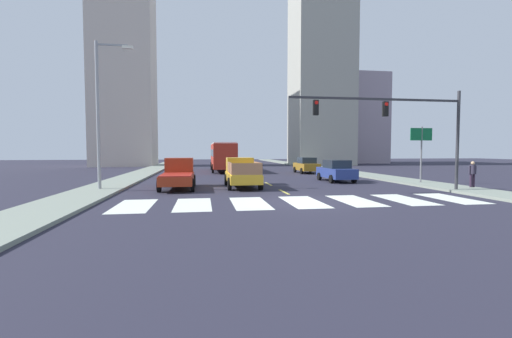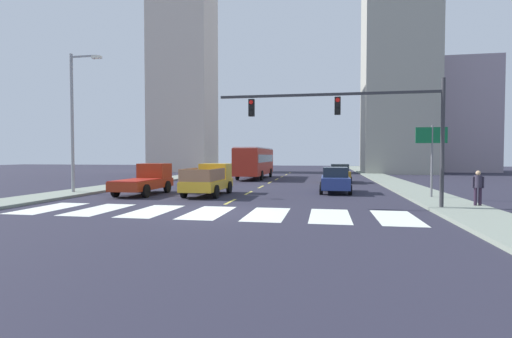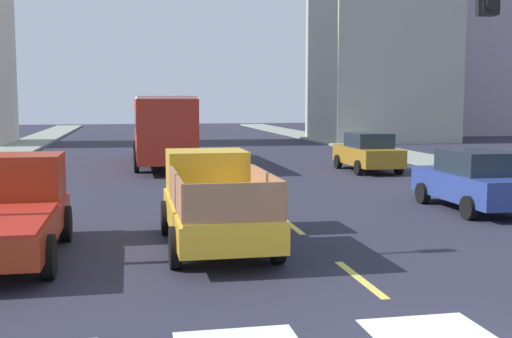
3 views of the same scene
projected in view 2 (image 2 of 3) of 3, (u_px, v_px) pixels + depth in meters
ground_plane at (208, 213)px, 16.71m from camera, size 160.00×160.00×0.00m
sidewalk_right at (397, 184)px, 32.43m from camera, size 2.85×110.00×0.15m
sidewalk_left at (153, 181)px, 36.38m from camera, size 2.85×110.00×0.15m
crosswalk_stripe_0 at (49, 208)px, 18.11m from camera, size 1.63×3.97×0.01m
crosswalk_stripe_1 at (99, 210)px, 17.64m from camera, size 1.63×3.97×0.01m
crosswalk_stripe_2 at (152, 211)px, 17.17m from camera, size 1.63×3.97×0.01m
crosswalk_stripe_3 at (208, 213)px, 16.71m from camera, size 1.63×3.97×0.01m
crosswalk_stripe_4 at (267, 214)px, 16.24m from camera, size 1.63×3.97×0.01m
crosswalk_stripe_5 at (330, 216)px, 15.78m from camera, size 1.63×3.97×0.01m
crosswalk_stripe_6 at (396, 218)px, 15.31m from camera, size 1.63×3.97×0.01m
lane_dash_0 at (230, 202)px, 20.64m from camera, size 0.16×2.40×0.01m
lane_dash_1 at (249, 193)px, 25.56m from camera, size 0.16×2.40×0.01m
lane_dash_2 at (261, 187)px, 30.48m from camera, size 0.16×2.40×0.01m
lane_dash_3 at (270, 182)px, 35.39m from camera, size 0.16×2.40×0.01m
lane_dash_4 at (277, 179)px, 40.31m from camera, size 0.16×2.40×0.01m
lane_dash_5 at (282, 177)px, 45.23m from camera, size 0.16×2.40×0.01m
lane_dash_6 at (286, 175)px, 50.14m from camera, size 0.16×2.40×0.01m
lane_dash_7 at (290, 173)px, 55.06m from camera, size 0.16×2.40×0.01m
pickup_stakebed at (210, 180)px, 24.27m from camera, size 2.18×5.20×1.96m
pickup_dark at (146, 180)px, 24.78m from camera, size 2.18×5.20×1.96m
city_bus at (255, 161)px, 41.32m from camera, size 2.72×10.80×3.32m
sedan_mid at (335, 180)px, 25.58m from camera, size 2.02×4.40×1.72m
sedan_far at (340, 173)px, 35.43m from camera, size 2.02×4.40×1.72m
traffic_signal_gantry at (364, 118)px, 17.88m from camera, size 10.47×0.27×6.00m
direction_sign_green at (432, 146)px, 21.58m from camera, size 1.70×0.12×4.20m
streetlight_left at (74, 117)px, 24.52m from camera, size 2.20×0.28×9.00m
pedestrian_waiting at (478, 185)px, 17.92m from camera, size 0.53×0.34×1.64m
tower_tall_centre at (183, 79)px, 59.79m from camera, size 9.22×7.41×28.94m
block_mid_left at (399, 49)px, 53.22m from camera, size 9.56×8.46×34.70m
block_mid_right at (450, 117)px, 60.58m from camera, size 11.57×9.75×17.19m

